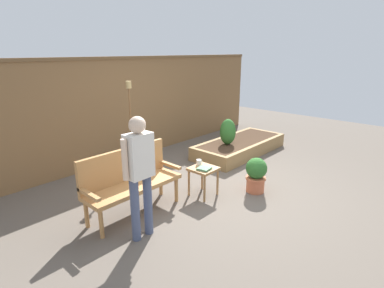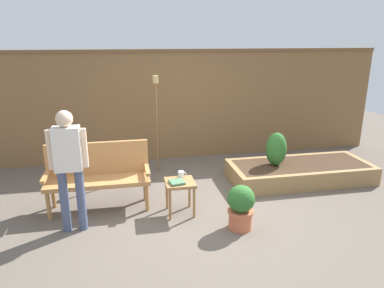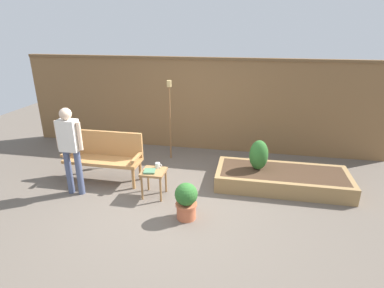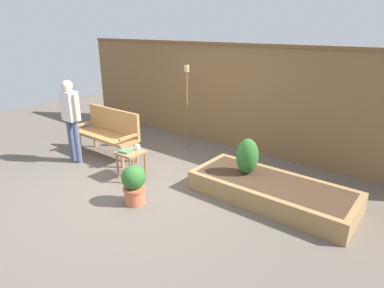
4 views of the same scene
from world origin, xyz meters
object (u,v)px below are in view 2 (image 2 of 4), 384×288
at_px(side_table, 180,187).
at_px(person_by_bench, 69,161).
at_px(book_on_table, 177,182).
at_px(shrub_near_bench, 276,149).
at_px(potted_boxwood, 241,206).
at_px(cup_on_table, 181,174).
at_px(garden_bench, 98,171).
at_px(tiki_torch, 156,108).

height_order(side_table, person_by_bench, person_by_bench).
relative_size(book_on_table, shrub_near_bench, 0.33).
bearing_deg(potted_boxwood, cup_on_table, 133.43).
distance_m(side_table, shrub_near_bench, 1.95).
bearing_deg(garden_bench, tiki_torch, 51.64).
bearing_deg(tiki_torch, potted_boxwood, -69.59).
bearing_deg(person_by_bench, book_on_table, 4.88).
distance_m(garden_bench, person_by_bench, 0.78).
bearing_deg(book_on_table, person_by_bench, 174.45).
bearing_deg(tiki_torch, garden_bench, -128.36).
relative_size(cup_on_table, person_by_bench, 0.08).
xyz_separation_m(cup_on_table, person_by_bench, (-1.43, -0.30, 0.41)).
xyz_separation_m(garden_bench, shrub_near_bench, (2.87, 0.36, 0.04)).
height_order(garden_bench, book_on_table, garden_bench).
bearing_deg(person_by_bench, cup_on_table, 11.88).
bearing_deg(potted_boxwood, side_table, 141.01).
bearing_deg(potted_boxwood, shrub_near_bench, 51.83).
bearing_deg(garden_bench, potted_boxwood, -29.17).
distance_m(book_on_table, person_by_bench, 1.42).
xyz_separation_m(side_table, person_by_bench, (-1.39, -0.17, 0.54)).
xyz_separation_m(cup_on_table, tiki_torch, (-0.18, 1.54, 0.66)).
relative_size(book_on_table, potted_boxwood, 0.32).
distance_m(garden_bench, shrub_near_bench, 2.90).
bearing_deg(person_by_bench, garden_bench, 65.28).
bearing_deg(potted_boxwood, person_by_bench, 169.50).
bearing_deg(side_table, shrub_near_bench, 24.55).
relative_size(side_table, person_by_bench, 0.31).
distance_m(side_table, book_on_table, 0.13).
bearing_deg(cup_on_table, book_on_table, -115.80).
bearing_deg(shrub_near_bench, tiki_torch, 155.55).
relative_size(shrub_near_bench, person_by_bench, 0.36).
relative_size(garden_bench, shrub_near_bench, 2.55).
bearing_deg(cup_on_table, garden_bench, 164.59).
xyz_separation_m(cup_on_table, book_on_table, (-0.09, -0.19, -0.03)).
distance_m(tiki_torch, person_by_bench, 2.25).
distance_m(side_table, person_by_bench, 1.50).
height_order(cup_on_table, shrub_near_bench, shrub_near_bench).
distance_m(shrub_near_bench, tiki_torch, 2.18).
height_order(garden_bench, potted_boxwood, garden_bench).
bearing_deg(potted_boxwood, tiki_torch, 110.41).
distance_m(shrub_near_bench, person_by_bench, 3.32).
xyz_separation_m(book_on_table, shrub_near_bench, (1.81, 0.86, 0.09)).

